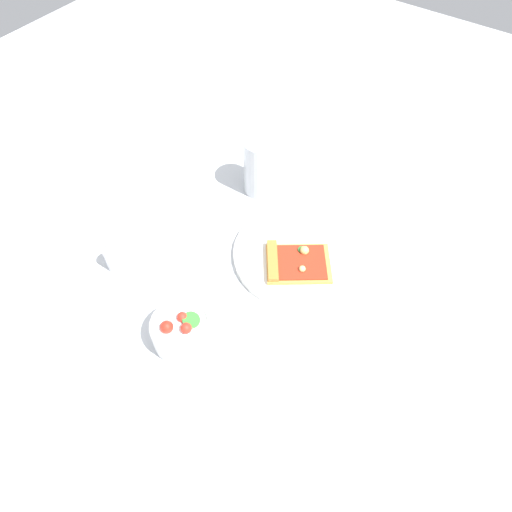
# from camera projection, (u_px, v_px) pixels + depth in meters

# --- Properties ---
(ground_plane) EXTENTS (2.40, 2.40, 0.00)m
(ground_plane) POSITION_uv_depth(u_px,v_px,m) (268.00, 253.00, 0.98)
(ground_plane) COLOR silver
(ground_plane) RESTS_ON ground
(plate) EXTENTS (0.27, 0.27, 0.01)m
(plate) POSITION_uv_depth(u_px,v_px,m) (298.00, 254.00, 0.97)
(plate) COLOR white
(plate) RESTS_ON ground_plane
(pizza_slice_main) EXTENTS (0.15, 0.16, 0.02)m
(pizza_slice_main) POSITION_uv_depth(u_px,v_px,m) (294.00, 262.00, 0.94)
(pizza_slice_main) COLOR gold
(pizza_slice_main) RESTS_ON plate
(salad_bowl) EXTENTS (0.11, 0.11, 0.07)m
(salad_bowl) POSITION_uv_depth(u_px,v_px,m) (182.00, 330.00, 0.84)
(salad_bowl) COLOR white
(salad_bowl) RESTS_ON ground_plane
(soda_glass) EXTENTS (0.08, 0.08, 0.14)m
(soda_glass) POSITION_uv_depth(u_px,v_px,m) (261.00, 168.00, 1.04)
(soda_glass) COLOR silver
(soda_glass) RESTS_ON ground_plane
(paper_napkin) EXTENTS (0.13, 0.17, 0.00)m
(paper_napkin) POSITION_uv_depth(u_px,v_px,m) (419.00, 294.00, 0.91)
(paper_napkin) COLOR white
(paper_napkin) RESTS_ON ground_plane
(pepper_shaker) EXTENTS (0.03, 0.03, 0.07)m
(pepper_shaker) POSITION_uv_depth(u_px,v_px,m) (113.00, 257.00, 0.93)
(pepper_shaker) COLOR silver
(pepper_shaker) RESTS_ON ground_plane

